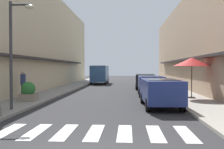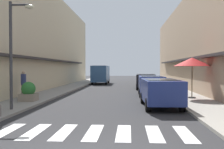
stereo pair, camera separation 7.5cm
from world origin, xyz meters
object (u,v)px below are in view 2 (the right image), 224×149
at_px(cafe_umbrella, 192,62).
at_px(pedestrian_walking_near, 23,83).
at_px(parked_car_far, 146,80).
at_px(parked_car_near, 160,90).
at_px(street_lamp, 15,43).
at_px(delivery_van, 101,73).
at_px(planter_midblock, 28,92).
at_px(parked_car_mid, 151,83).

relative_size(cafe_umbrella, pedestrian_walking_near, 1.47).
bearing_deg(cafe_umbrella, parked_car_far, 105.46).
xyz_separation_m(parked_car_near, parked_car_far, (-0.00, 12.20, -0.00)).
relative_size(parked_car_near, street_lamp, 0.89).
bearing_deg(delivery_van, street_lamp, -94.06).
bearing_deg(cafe_umbrella, street_lamp, -150.37).
xyz_separation_m(parked_car_near, planter_midblock, (-7.53, 1.30, -0.29)).
height_order(parked_car_far, planter_midblock, parked_car_far).
distance_m(delivery_van, street_lamp, 22.55).
xyz_separation_m(parked_car_near, street_lamp, (-6.93, -1.87, 2.28)).
bearing_deg(pedestrian_walking_near, street_lamp, -119.52).
relative_size(parked_car_far, delivery_van, 0.82).
bearing_deg(street_lamp, cafe_umbrella, 29.63).
xyz_separation_m(cafe_umbrella, pedestrian_walking_near, (-10.91, -0.53, -1.38)).
height_order(parked_car_near, cafe_umbrella, cafe_umbrella).
relative_size(planter_midblock, pedestrian_walking_near, 0.64).
xyz_separation_m(parked_car_near, parked_car_mid, (0.00, 5.79, -0.00)).
distance_m(planter_midblock, pedestrian_walking_near, 1.93).
height_order(delivery_van, street_lamp, street_lamp).
height_order(parked_car_mid, cafe_umbrella, cafe_umbrella).
distance_m(street_lamp, pedestrian_walking_near, 5.48).
bearing_deg(delivery_van, planter_midblock, -96.51).
bearing_deg(parked_car_far, delivery_van, 122.58).
bearing_deg(pedestrian_walking_near, parked_car_near, -66.55).
bearing_deg(parked_car_far, parked_car_mid, -90.00).
bearing_deg(delivery_van, parked_car_far, -57.42).
distance_m(parked_car_near, delivery_van, 21.23).
height_order(cafe_umbrella, planter_midblock, cafe_umbrella).
bearing_deg(planter_midblock, cafe_umbrella, 12.18).
xyz_separation_m(parked_car_near, delivery_van, (-5.33, 20.55, 0.48)).
height_order(parked_car_far, delivery_van, delivery_van).
height_order(parked_car_mid, pedestrian_walking_near, pedestrian_walking_near).
bearing_deg(pedestrian_walking_near, parked_car_far, -0.02).
distance_m(parked_car_near, cafe_umbrella, 4.47).
bearing_deg(parked_car_near, parked_car_far, 90.00).
bearing_deg(street_lamp, delivery_van, 85.94).
distance_m(parked_car_near, parked_car_mid, 5.79).
height_order(parked_car_mid, street_lamp, street_lamp).
bearing_deg(parked_car_mid, pedestrian_walking_near, -161.31).
bearing_deg(parked_car_far, planter_midblock, -124.64).
distance_m(cafe_umbrella, pedestrian_walking_near, 11.01).
height_order(parked_car_near, parked_car_far, same).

